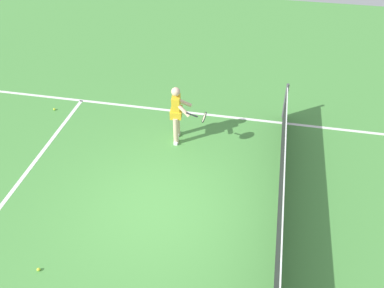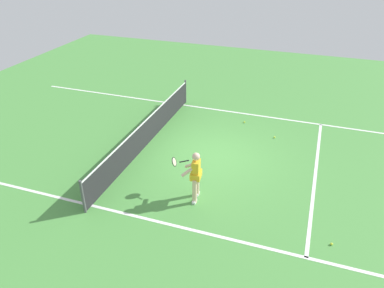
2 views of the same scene
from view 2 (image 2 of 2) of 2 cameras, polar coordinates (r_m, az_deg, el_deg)
ground_plane at (r=12.97m, az=3.44°, el=-1.84°), size 27.61×27.61×0.00m
service_line_marking at (r=12.65m, az=18.32°, el=-4.38°), size 7.48×0.10×0.01m
sideline_left_marking at (r=10.12m, az=-2.64°, el=-12.35°), size 0.10×19.24×0.01m
sideline_right_marking at (r=16.18m, az=7.16°, el=4.75°), size 0.10×19.24×0.01m
court_net at (r=13.53m, az=-6.92°, el=1.84°), size 8.16×0.08×1.06m
tennis_player at (r=10.51m, az=0.46°, el=-4.64°), size 0.73×0.99×1.55m
tennis_ball_near at (r=15.34m, az=8.01°, el=3.33°), size 0.07×0.07×0.07m
tennis_ball_mid at (r=10.20m, az=20.53°, el=-14.10°), size 0.07×0.07×0.07m
tennis_ball_far at (r=14.39m, az=12.49°, el=1.01°), size 0.07×0.07×0.07m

